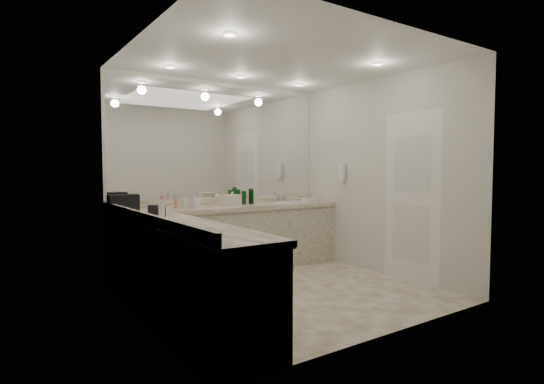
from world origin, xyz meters
TOP-DOWN VIEW (x-y plane):
  - floor at (0.00, 0.00)m, footprint 3.20×3.20m
  - ceiling at (0.00, 0.00)m, footprint 3.20×3.20m
  - wall_back at (0.00, 1.50)m, footprint 3.20×0.02m
  - wall_left at (-1.60, 0.00)m, footprint 0.02×3.00m
  - wall_right at (1.60, 0.00)m, footprint 0.02×3.00m
  - vanity_back_base at (0.00, 1.20)m, footprint 3.20×0.60m
  - vanity_back_top at (0.00, 1.19)m, footprint 3.20×0.64m
  - vanity_left_base at (-1.30, -0.30)m, footprint 0.60×2.40m
  - vanity_left_top at (-1.29, -0.30)m, footprint 0.64×2.42m
  - backsplash_back at (0.00, 1.48)m, footprint 3.20×0.04m
  - backsplash_left at (-1.58, 0.00)m, footprint 0.04×3.00m
  - mirror_back at (0.00, 1.49)m, footprint 3.12×0.01m
  - mirror_left at (-1.59, 0.00)m, footprint 0.01×2.92m
  - sink at (0.95, 1.20)m, footprint 0.44×0.44m
  - faucet at (0.95, 1.41)m, footprint 0.24×0.16m
  - wall_phone at (1.56, 0.70)m, footprint 0.06×0.10m
  - door at (1.59, -0.50)m, footprint 0.02×0.82m
  - black_toiletry_bag at (-1.44, 1.22)m, footprint 0.36×0.25m
  - black_bag_spill at (-1.30, 0.47)m, footprint 0.13×0.22m
  - cream_cosmetic_case at (-0.05, 1.16)m, footprint 0.28×0.20m
  - hand_towel at (1.38, 1.21)m, footprint 0.26×0.19m
  - lotion_left at (-1.30, 0.32)m, footprint 0.06×0.06m
  - soap_bottle_a at (-0.69, 1.22)m, footprint 0.07×0.07m
  - soap_bottle_b at (-0.56, 1.16)m, footprint 0.11×0.11m
  - soap_bottle_c at (0.04, 1.27)m, footprint 0.16×0.16m
  - green_bottle_0 at (0.24, 1.29)m, footprint 0.06×0.06m
  - green_bottle_1 at (0.33, 1.25)m, footprint 0.07×0.07m
  - green_bottle_2 at (0.37, 1.30)m, footprint 0.07×0.07m
  - amenity_bottle_0 at (-0.65, 1.25)m, footprint 0.04×0.04m
  - amenity_bottle_1 at (0.08, 1.12)m, footprint 0.04×0.04m
  - amenity_bottle_2 at (-0.02, 1.27)m, footprint 0.05×0.05m
  - amenity_bottle_3 at (-0.97, 1.20)m, footprint 0.06×0.06m
  - amenity_bottle_4 at (-1.30, 1.28)m, footprint 0.04×0.04m
  - amenity_bottle_5 at (-1.27, 1.26)m, footprint 0.06×0.06m
  - amenity_bottle_6 at (-0.79, 1.23)m, footprint 0.04×0.04m

SIDE VIEW (x-z plane):
  - floor at x=0.00m, z-range 0.00..0.00m
  - vanity_back_base at x=0.00m, z-range 0.00..0.84m
  - vanity_left_base at x=-1.30m, z-range 0.00..0.84m
  - vanity_back_top at x=0.00m, z-range 0.84..0.90m
  - vanity_left_top at x=-1.29m, z-range 0.84..0.90m
  - sink at x=0.95m, z-range 0.88..0.91m
  - hand_towel at x=1.38m, z-range 0.90..0.94m
  - amenity_bottle_5 at x=-1.27m, z-range 0.90..0.98m
  - amenity_bottle_3 at x=-0.97m, z-range 0.90..0.98m
  - amenity_bottle_0 at x=-0.65m, z-range 0.90..0.99m
  - amenity_bottle_2 at x=-0.02m, z-range 0.90..1.00m
  - backsplash_back at x=0.00m, z-range 0.90..1.00m
  - backsplash_left at x=-1.58m, z-range 0.90..1.00m
  - black_bag_spill at x=-1.30m, z-range 0.90..1.01m
  - amenity_bottle_1 at x=0.08m, z-range 0.90..1.02m
  - amenity_bottle_6 at x=-0.79m, z-range 0.90..1.03m
  - amenity_bottle_4 at x=-1.30m, z-range 0.90..1.04m
  - lotion_left at x=-1.30m, z-range 0.90..1.04m
  - faucet at x=0.95m, z-range 0.90..1.04m
  - cream_cosmetic_case at x=-0.05m, z-range 0.90..1.05m
  - soap_bottle_a at x=-0.69m, z-range 0.90..1.08m
  - soap_bottle_c at x=0.04m, z-range 0.90..1.08m
  - green_bottle_0 at x=0.24m, z-range 0.90..1.09m
  - green_bottle_2 at x=0.37m, z-range 0.90..1.09m
  - soap_bottle_b at x=-0.56m, z-range 0.90..1.09m
  - black_toiletry_bag at x=-1.44m, z-range 0.90..1.09m
  - green_bottle_1 at x=0.33m, z-range 0.90..1.12m
  - door at x=1.59m, z-range 0.00..2.10m
  - wall_back at x=0.00m, z-range 0.00..2.60m
  - wall_left at x=-1.60m, z-range 0.00..2.60m
  - wall_right at x=1.60m, z-range 0.00..2.60m
  - wall_phone at x=1.56m, z-range 1.23..1.47m
  - mirror_back at x=0.00m, z-range 1.00..2.55m
  - mirror_left at x=-1.59m, z-range 1.00..2.55m
  - ceiling at x=0.00m, z-range 2.60..2.60m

